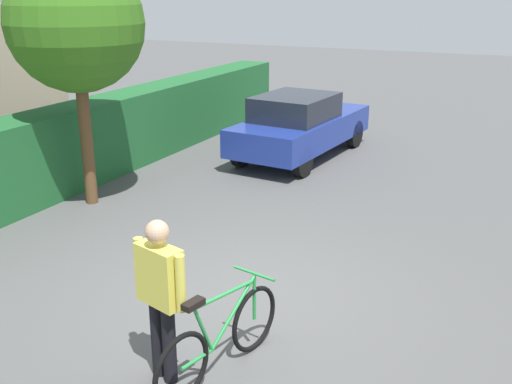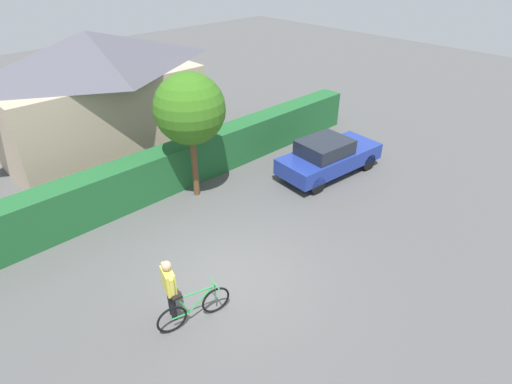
{
  "view_description": "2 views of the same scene",
  "coord_description": "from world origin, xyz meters",
  "px_view_note": "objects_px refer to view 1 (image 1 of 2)",
  "views": [
    {
      "loc": [
        -5.79,
        -3.02,
        3.57
      ],
      "look_at": [
        1.59,
        0.55,
        0.75
      ],
      "focal_mm": 41.97,
      "sensor_mm": 36.0,
      "label": 1
    },
    {
      "loc": [
        -4.91,
        -6.16,
        7.37
      ],
      "look_at": [
        1.93,
        1.06,
        1.25
      ],
      "focal_mm": 28.84,
      "sensor_mm": 36.0,
      "label": 2
    }
  ],
  "objects_px": {
    "tree_kerbside": "(75,24)",
    "bicycle": "(220,339)",
    "person_rider": "(160,289)",
    "parked_car_near": "(300,125)"
  },
  "relations": [
    {
      "from": "tree_kerbside",
      "to": "bicycle",
      "type": "bearing_deg",
      "value": -126.84
    },
    {
      "from": "person_rider",
      "to": "tree_kerbside",
      "type": "bearing_deg",
      "value": 47.74
    },
    {
      "from": "parked_car_near",
      "to": "tree_kerbside",
      "type": "relative_size",
      "value": 1.0
    },
    {
      "from": "parked_car_near",
      "to": "bicycle",
      "type": "distance_m",
      "value": 7.94
    },
    {
      "from": "bicycle",
      "to": "tree_kerbside",
      "type": "xyz_separation_m",
      "value": [
        3.29,
        4.39,
        2.62
      ]
    },
    {
      "from": "parked_car_near",
      "to": "person_rider",
      "type": "xyz_separation_m",
      "value": [
        -7.89,
        -1.78,
        0.23
      ]
    },
    {
      "from": "bicycle",
      "to": "tree_kerbside",
      "type": "relative_size",
      "value": 0.42
    },
    {
      "from": "bicycle",
      "to": "parked_car_near",
      "type": "bearing_deg",
      "value": 16.42
    },
    {
      "from": "parked_car_near",
      "to": "tree_kerbside",
      "type": "xyz_separation_m",
      "value": [
        -4.32,
        2.15,
        2.28
      ]
    },
    {
      "from": "parked_car_near",
      "to": "bicycle",
      "type": "xyz_separation_m",
      "value": [
        -7.61,
        -2.24,
        -0.33
      ]
    }
  ]
}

